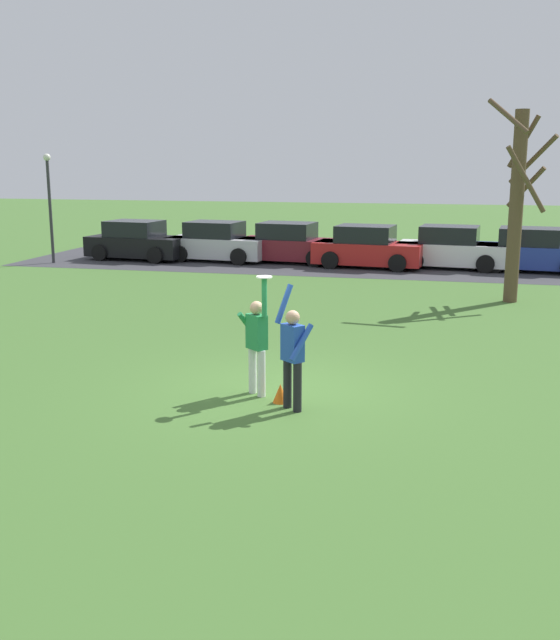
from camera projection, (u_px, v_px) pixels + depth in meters
ground_plane at (277, 391)px, 12.96m from camera, size 120.00×120.00×0.00m
person_catcher at (257, 340)px, 12.54m from camera, size 0.56×0.55×2.08m
person_defender at (293, 351)px, 11.78m from camera, size 0.65×0.65×2.05m
frisbee_disc at (264, 277)px, 12.13m from camera, size 0.26×0.26×0.02m
parked_car_black at (137, 242)px, 30.19m from camera, size 4.27×2.38×1.59m
parked_car_silver at (217, 243)px, 29.76m from camera, size 4.27×2.38×1.59m
parked_car_maroon at (290, 244)px, 29.27m from camera, size 4.27×2.38×1.59m
parked_car_red at (368, 248)px, 27.95m from camera, size 4.27×2.38×1.59m
parked_car_white at (452, 249)px, 27.73m from camera, size 4.27×2.38×1.59m
parked_car_blue at (532, 251)px, 26.95m from camera, size 4.27×2.38×1.59m
parking_strip at (329, 265)px, 28.79m from camera, size 24.75×6.40×0.01m
bare_tree_tall at (517, 200)px, 20.58m from camera, size 2.00×2.01×5.66m
lamppost_by_lot at (49, 197)px, 28.73m from camera, size 0.28×0.28×4.26m
field_cone_orange at (280, 393)px, 12.29m from camera, size 0.26×0.26×0.32m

